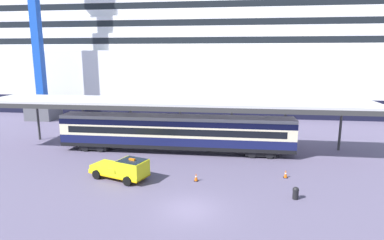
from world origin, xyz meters
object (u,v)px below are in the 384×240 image
(cruise_ship, at_px, (149,38))
(quay_bollard, at_px, (296,192))
(dockside_crane, at_px, (38,30))
(traffic_cone_mid, at_px, (196,177))
(traffic_cone_near, at_px, (286,174))
(train_carriage, at_px, (175,132))
(service_truck, at_px, (124,168))

(cruise_ship, distance_m, quay_bollard, 54.54)
(quay_bollard, bearing_deg, dockside_crane, 143.82)
(traffic_cone_mid, xyz_separation_m, dockside_crane, (-28.50, 24.01, 14.27))
(traffic_cone_near, xyz_separation_m, quay_bollard, (0.07, -4.31, 0.16))
(train_carriage, bearing_deg, cruise_ship, 108.64)
(service_truck, distance_m, traffic_cone_mid, 6.30)
(dockside_crane, bearing_deg, train_carriage, -32.22)
(traffic_cone_mid, bearing_deg, traffic_cone_near, 12.88)
(traffic_cone_near, height_order, dockside_crane, dockside_crane)
(train_carriage, height_order, traffic_cone_near, train_carriage)
(train_carriage, distance_m, traffic_cone_mid, 8.95)
(service_truck, bearing_deg, dockside_crane, 132.31)
(cruise_ship, bearing_deg, dockside_crane, -121.80)
(service_truck, relative_size, quay_bollard, 5.81)
(quay_bollard, bearing_deg, traffic_cone_mid, 161.96)
(traffic_cone_near, bearing_deg, traffic_cone_mid, -167.12)
(traffic_cone_mid, bearing_deg, quay_bollard, -18.04)
(train_carriage, height_order, service_truck, train_carriage)
(dockside_crane, height_order, quay_bollard, dockside_crane)
(train_carriage, bearing_deg, dockside_crane, 147.78)
(service_truck, bearing_deg, traffic_cone_near, 8.98)
(service_truck, xyz_separation_m, traffic_cone_near, (13.97, 2.21, -0.64))
(service_truck, relative_size, traffic_cone_near, 7.79)
(cruise_ship, relative_size, service_truck, 23.61)
(dockside_crane, relative_size, quay_bollard, 51.13)
(cruise_ship, bearing_deg, quay_bollard, -63.66)
(dockside_crane, bearing_deg, traffic_cone_mid, -40.11)
(quay_bollard, bearing_deg, traffic_cone_near, 90.93)
(traffic_cone_near, bearing_deg, train_carriage, 150.05)
(service_truck, relative_size, dockside_crane, 0.11)
(traffic_cone_mid, relative_size, quay_bollard, 0.74)
(service_truck, distance_m, traffic_cone_near, 14.16)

